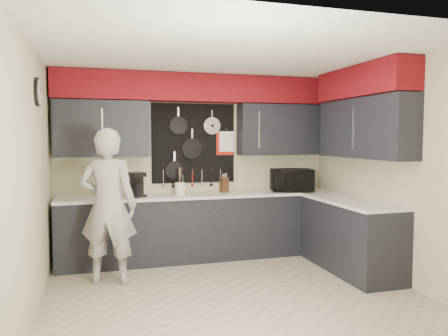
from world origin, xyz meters
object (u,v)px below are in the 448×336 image
object	(u,v)px
utensil_crock	(180,188)
person	(108,206)
coffee_maker	(137,184)
microwave	(292,180)
knife_block	(224,185)

from	to	relation	value
utensil_crock	person	world-z (taller)	person
coffee_maker	utensil_crock	bearing A→B (deg)	-16.12
microwave	knife_block	xyz separation A→B (m)	(-0.99, 0.14, -0.05)
microwave	person	distance (m)	2.71
coffee_maker	person	size ratio (longest dim) A/B	0.18
microwave	coffee_maker	bearing A→B (deg)	-168.19
knife_block	microwave	bearing A→B (deg)	-24.37
person	microwave	bearing A→B (deg)	-150.36
utensil_crock	knife_block	bearing A→B (deg)	5.53
utensil_crock	coffee_maker	distance (m)	0.60
microwave	utensil_crock	xyz separation A→B (m)	(-1.65, 0.07, -0.08)
utensil_crock	person	xyz separation A→B (m)	(-0.98, -0.71, -0.09)
microwave	utensil_crock	size ratio (longest dim) A/B	3.45
knife_block	person	size ratio (longest dim) A/B	0.12
knife_block	coffee_maker	distance (m)	1.25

